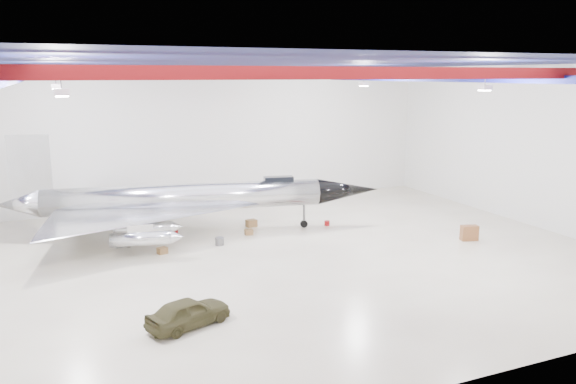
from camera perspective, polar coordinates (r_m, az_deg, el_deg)
name	(u,v)px	position (r m, az deg, el deg)	size (l,w,h in m)	color
floor	(261,259)	(32.31, -2.77, -6.83)	(40.00, 40.00, 0.00)	#BAAB94
wall_back	(195,137)	(45.26, -9.45, 5.54)	(40.00, 40.00, 0.00)	silver
wall_right	(533,146)	(42.19, 23.63, 4.27)	(30.00, 30.00, 0.00)	silver
ceiling	(259,62)	(30.62, -2.98, 13.07)	(40.00, 40.00, 0.00)	#0A0F38
ceiling_structure	(259,75)	(30.61, -2.97, 11.80)	(39.50, 29.50, 1.08)	maroon
jet_aircraft	(185,201)	(37.29, -10.44, -0.93)	(24.69, 16.68, 6.78)	silver
jeep	(188,312)	(24.29, -10.08, -11.94)	(1.46, 3.63, 1.24)	#3C381E
desk	(469,233)	(37.52, 17.94, -3.98)	(1.06, 0.53, 0.97)	brown
crate_ply	(162,251)	(33.99, -12.64, -5.83)	(0.54, 0.43, 0.38)	olive
toolbox_red	(174,232)	(37.89, -11.55, -3.98)	(0.48, 0.38, 0.33)	maroon
engine_drum	(219,241)	(35.06, -6.98, -4.99)	(0.53, 0.53, 0.48)	#59595B
parts_bin	(251,223)	(39.03, -3.74, -3.18)	(0.69, 0.55, 0.48)	olive
crate_small	(119,245)	(35.85, -16.80, -5.21)	(0.40, 0.32, 0.28)	#59595B
tool_chest	(327,223)	(39.34, 3.98, -3.17)	(0.37, 0.37, 0.33)	maroon
oil_barrel	(249,232)	(37.09, -4.00, -4.08)	(0.52, 0.41, 0.36)	olive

